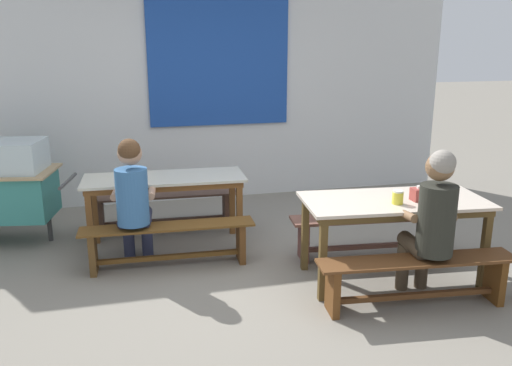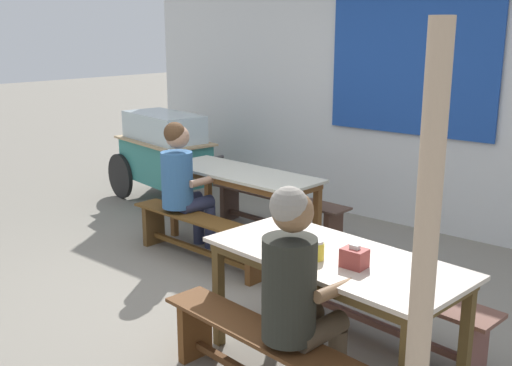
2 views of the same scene
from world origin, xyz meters
name	(u,v)px [view 1 (image 1 of 2)]	position (x,y,z in m)	size (l,w,h in m)	color
ground_plane	(244,280)	(0.00, 0.00, 0.00)	(40.00, 40.00, 0.00)	gray
backdrop_wall	(198,81)	(0.01, 2.71, 1.59)	(7.00, 0.23, 3.05)	silver
dining_table_far	(165,185)	(-0.60, 1.00, 0.68)	(1.66, 0.67, 0.76)	beige
dining_table_near	(394,207)	(1.30, -0.28, 0.68)	(1.67, 0.90, 0.76)	beige
bench_far_back	(165,206)	(-0.58, 1.54, 0.28)	(1.67, 0.36, 0.42)	brown
bench_far_front	(169,240)	(-0.63, 0.47, 0.27)	(1.65, 0.34, 0.42)	brown
bench_near_back	(370,229)	(1.35, 0.25, 0.29)	(1.62, 0.45, 0.42)	brown
bench_near_front	(417,275)	(1.25, -0.82, 0.28)	(1.65, 0.44, 0.42)	#583319
person_near_front	(432,218)	(1.38, -0.76, 0.74)	(0.43, 0.54, 1.31)	#493C2C
person_left_back_turned	(133,195)	(-0.93, 0.54, 0.72)	(0.43, 0.52, 1.27)	#2A2F4B
tissue_box	(420,194)	(1.49, -0.37, 0.82)	(0.14, 0.11, 0.13)	#9A3B36
condiment_jar	(398,197)	(1.26, -0.41, 0.82)	(0.09, 0.09, 0.12)	yellow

